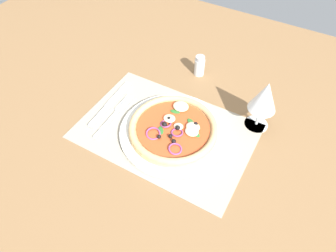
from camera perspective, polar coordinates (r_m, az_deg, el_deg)
ground_plane at (r=83.16cm, az=-0.40°, el=-1.55°), size 190.00×140.00×2.40cm
placemat at (r=82.08cm, az=-0.40°, el=-0.93°), size 45.58×30.81×0.40cm
plate at (r=80.98cm, az=1.08°, el=-0.98°), size 28.28×28.28×1.21cm
pizza at (r=79.70cm, az=1.16°, el=-0.18°), size 23.37×23.37×2.66cm
fork at (r=87.09cm, az=-9.79°, el=2.35°), size 2.41×18.04×0.44cm
knife at (r=90.23cm, az=-10.63°, el=4.28°), size 2.54×20.05×0.62cm
wine_glass at (r=80.17cm, az=17.64°, el=5.10°), size 7.20×7.20×14.90cm
pepper_shaker at (r=97.86cm, az=5.91°, el=11.13°), size 3.20×3.20×6.70cm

